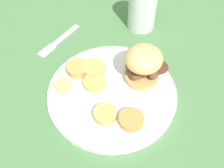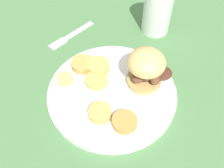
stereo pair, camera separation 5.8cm
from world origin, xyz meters
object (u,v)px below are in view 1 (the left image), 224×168
fork (59,40)px  drinking_glass (142,8)px  sandwich (144,64)px  dinner_plate (112,93)px

fork → drinking_glass: drinking_glass is taller
sandwich → dinner_plate: bearing=-84.0°
dinner_plate → drinking_glass: size_ratio=2.45×
dinner_plate → drinking_glass: bearing=138.9°
sandwich → fork: bearing=-146.8°
sandwich → fork: sandwich is taller
sandwich → fork: (-0.22, -0.14, -0.06)m
dinner_plate → fork: 0.24m
fork → drinking_glass: (0.03, 0.24, 0.06)m
fork → drinking_glass: bearing=82.9°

